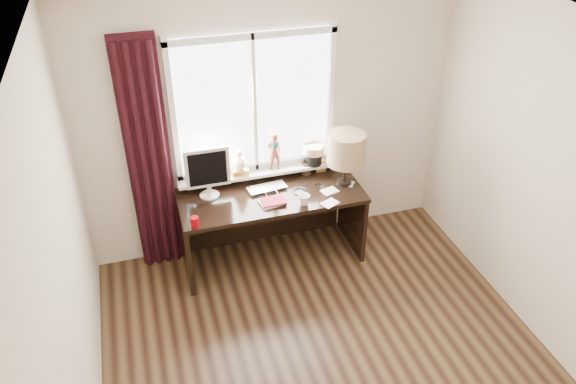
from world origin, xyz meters
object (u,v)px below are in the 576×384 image
object	(u,v)px
laptop	(267,188)
red_cup	(195,222)
table_lamp	(346,150)
mug	(304,199)
desk	(269,210)
monitor	(207,170)

from	to	relation	value
laptop	red_cup	distance (m)	0.83
laptop	table_lamp	bearing A→B (deg)	-14.96
mug	red_cup	distance (m)	0.99
red_cup	desk	world-z (taller)	red_cup
laptop	table_lamp	distance (m)	0.81
monitor	red_cup	bearing A→B (deg)	-114.83
mug	monitor	world-z (taller)	monitor
laptop	red_cup	xyz separation A→B (m)	(-0.73, -0.39, 0.03)
mug	desk	bearing A→B (deg)	125.35
desk	monitor	distance (m)	0.76
mug	red_cup	size ratio (longest dim) A/B	1.08
red_cup	monitor	world-z (taller)	monitor
laptop	red_cup	world-z (taller)	red_cup
red_cup	laptop	bearing A→B (deg)	28.08
mug	desk	world-z (taller)	mug
laptop	mug	world-z (taller)	mug
laptop	red_cup	bearing A→B (deg)	-158.59
laptop	monitor	distance (m)	0.60
mug	table_lamp	xyz separation A→B (m)	(0.47, 0.23, 0.31)
monitor	table_lamp	distance (m)	1.27
laptop	table_lamp	world-z (taller)	table_lamp
monitor	desk	bearing A→B (deg)	-3.73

